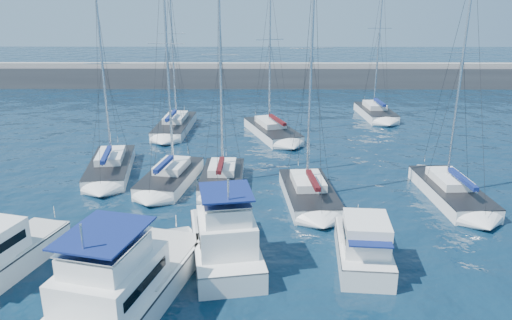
{
  "coord_description": "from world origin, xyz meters",
  "views": [
    {
      "loc": [
        0.78,
        -23.6,
        13.44
      ],
      "look_at": [
        0.57,
        7.48,
        3.0
      ],
      "focal_mm": 35.0,
      "sensor_mm": 36.0,
      "label": 1
    }
  ],
  "objects_px": {
    "sailboat_mid_e": "(451,191)",
    "sailboat_mid_d": "(309,193)",
    "sailboat_back_b": "(272,130)",
    "sailboat_back_a": "(175,126)",
    "sailboat_mid_b": "(171,177)",
    "sailboat_mid_c": "(222,178)",
    "motor_yacht_stbd_inner": "(225,242)",
    "motor_yacht_stbd_outer": "(364,248)",
    "sailboat_mid_a": "(111,167)",
    "motor_yacht_port_outer": "(1,258)",
    "motor_yacht_port_inner": "(122,287)",
    "sailboat_back_c": "(375,112)"
  },
  "relations": [
    {
      "from": "motor_yacht_port_inner",
      "to": "motor_yacht_port_outer",
      "type": "bearing_deg",
      "value": 171.42
    },
    {
      "from": "sailboat_mid_c",
      "to": "sailboat_back_c",
      "type": "bearing_deg",
      "value": 53.92
    },
    {
      "from": "motor_yacht_stbd_inner",
      "to": "sailboat_back_b",
      "type": "bearing_deg",
      "value": 73.16
    },
    {
      "from": "sailboat_mid_d",
      "to": "sailboat_back_a",
      "type": "height_order",
      "value": "sailboat_mid_d"
    },
    {
      "from": "sailboat_mid_e",
      "to": "sailboat_mid_a",
      "type": "bearing_deg",
      "value": 165.34
    },
    {
      "from": "motor_yacht_stbd_outer",
      "to": "sailboat_back_b",
      "type": "xyz_separation_m",
      "value": [
        -4.15,
        24.72,
        -0.43
      ]
    },
    {
      "from": "sailboat_back_a",
      "to": "sailboat_mid_a",
      "type": "bearing_deg",
      "value": -100.99
    },
    {
      "from": "sailboat_back_a",
      "to": "sailboat_mid_e",
      "type": "bearing_deg",
      "value": -36.68
    },
    {
      "from": "motor_yacht_stbd_outer",
      "to": "sailboat_mid_c",
      "type": "bearing_deg",
      "value": 130.85
    },
    {
      "from": "sailboat_mid_d",
      "to": "sailboat_mid_e",
      "type": "bearing_deg",
      "value": -2.5
    },
    {
      "from": "motor_yacht_port_outer",
      "to": "sailboat_back_b",
      "type": "relative_size",
      "value": 0.52
    },
    {
      "from": "sailboat_back_a",
      "to": "sailboat_mid_b",
      "type": "bearing_deg",
      "value": -79.7
    },
    {
      "from": "sailboat_mid_d",
      "to": "sailboat_back_c",
      "type": "xyz_separation_m",
      "value": [
        9.86,
        24.24,
        -0.01
      ]
    },
    {
      "from": "motor_yacht_stbd_inner",
      "to": "sailboat_back_a",
      "type": "relative_size",
      "value": 0.52
    },
    {
      "from": "motor_yacht_stbd_outer",
      "to": "sailboat_mid_c",
      "type": "xyz_separation_m",
      "value": [
        -8.12,
        11.24,
        -0.4
      ]
    },
    {
      "from": "sailboat_mid_d",
      "to": "motor_yacht_stbd_outer",
      "type": "bearing_deg",
      "value": -81.49
    },
    {
      "from": "sailboat_mid_a",
      "to": "sailboat_back_a",
      "type": "relative_size",
      "value": 0.87
    },
    {
      "from": "motor_yacht_stbd_outer",
      "to": "sailboat_back_c",
      "type": "relative_size",
      "value": 0.39
    },
    {
      "from": "sailboat_mid_e",
      "to": "motor_yacht_port_inner",
      "type": "bearing_deg",
      "value": -149.7
    },
    {
      "from": "motor_yacht_stbd_outer",
      "to": "sailboat_back_c",
      "type": "distance_m",
      "value": 33.63
    },
    {
      "from": "sailboat_mid_b",
      "to": "sailboat_mid_c",
      "type": "distance_m",
      "value": 3.85
    },
    {
      "from": "motor_yacht_stbd_inner",
      "to": "sailboat_mid_a",
      "type": "bearing_deg",
      "value": 116.39
    },
    {
      "from": "sailboat_mid_b",
      "to": "sailboat_back_c",
      "type": "relative_size",
      "value": 1.04
    },
    {
      "from": "motor_yacht_stbd_outer",
      "to": "sailboat_mid_d",
      "type": "distance_m",
      "value": 8.71
    },
    {
      "from": "motor_yacht_stbd_outer",
      "to": "sailboat_mid_a",
      "type": "relative_size",
      "value": 0.45
    },
    {
      "from": "motor_yacht_stbd_inner",
      "to": "motor_yacht_port_outer",
      "type": "bearing_deg",
      "value": 177.28
    },
    {
      "from": "motor_yacht_port_inner",
      "to": "sailboat_mid_b",
      "type": "bearing_deg",
      "value": 106.05
    },
    {
      "from": "sailboat_mid_e",
      "to": "sailboat_mid_d",
      "type": "bearing_deg",
      "value": 179.09
    },
    {
      "from": "motor_yacht_port_outer",
      "to": "sailboat_back_a",
      "type": "distance_m",
      "value": 27.95
    },
    {
      "from": "motor_yacht_stbd_inner",
      "to": "sailboat_back_a",
      "type": "height_order",
      "value": "sailboat_back_a"
    },
    {
      "from": "motor_yacht_port_inner",
      "to": "sailboat_back_a",
      "type": "distance_m",
      "value": 30.6
    },
    {
      "from": "motor_yacht_port_outer",
      "to": "sailboat_mid_e",
      "type": "xyz_separation_m",
      "value": [
        26.01,
        9.97,
        -0.41
      ]
    },
    {
      "from": "sailboat_mid_d",
      "to": "sailboat_back_a",
      "type": "distance_m",
      "value": 21.73
    },
    {
      "from": "motor_yacht_port_outer",
      "to": "sailboat_back_b",
      "type": "height_order",
      "value": "sailboat_back_b"
    },
    {
      "from": "motor_yacht_port_inner",
      "to": "sailboat_back_a",
      "type": "xyz_separation_m",
      "value": [
        -2.61,
        30.49,
        -0.61
      ]
    },
    {
      "from": "sailboat_mid_e",
      "to": "sailboat_back_b",
      "type": "relative_size",
      "value": 1.06
    },
    {
      "from": "sailboat_mid_a",
      "to": "sailboat_mid_e",
      "type": "bearing_deg",
      "value": -19.65
    },
    {
      "from": "sailboat_mid_b",
      "to": "motor_yacht_stbd_inner",
      "type": "bearing_deg",
      "value": -57.42
    },
    {
      "from": "motor_yacht_stbd_inner",
      "to": "sailboat_mid_a",
      "type": "relative_size",
      "value": 0.6
    },
    {
      "from": "sailboat_mid_c",
      "to": "sailboat_back_b",
      "type": "bearing_deg",
      "value": 74.13
    },
    {
      "from": "motor_yacht_port_inner",
      "to": "sailboat_mid_c",
      "type": "bearing_deg",
      "value": 91.8
    },
    {
      "from": "sailboat_mid_e",
      "to": "sailboat_mid_b",
      "type": "bearing_deg",
      "value": 168.95
    },
    {
      "from": "motor_yacht_stbd_inner",
      "to": "sailboat_mid_b",
      "type": "xyz_separation_m",
      "value": [
        -4.8,
        11.25,
        -0.58
      ]
    },
    {
      "from": "sailboat_mid_c",
      "to": "sailboat_mid_d",
      "type": "distance_m",
      "value": 6.69
    },
    {
      "from": "motor_yacht_port_inner",
      "to": "motor_yacht_stbd_outer",
      "type": "distance_m",
      "value": 12.11
    },
    {
      "from": "sailboat_mid_d",
      "to": "sailboat_back_b",
      "type": "relative_size",
      "value": 1.1
    },
    {
      "from": "motor_yacht_stbd_outer",
      "to": "sailboat_mid_d",
      "type": "xyz_separation_m",
      "value": [
        -2.03,
        8.46,
        -0.4
      ]
    },
    {
      "from": "sailboat_mid_d",
      "to": "sailboat_mid_e",
      "type": "xyz_separation_m",
      "value": [
        9.8,
        0.42,
        -0.01
      ]
    },
    {
      "from": "sailboat_mid_c",
      "to": "sailboat_back_a",
      "type": "height_order",
      "value": "sailboat_back_a"
    },
    {
      "from": "sailboat_mid_b",
      "to": "sailboat_back_b",
      "type": "distance_m",
      "value": 15.32
    }
  ]
}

